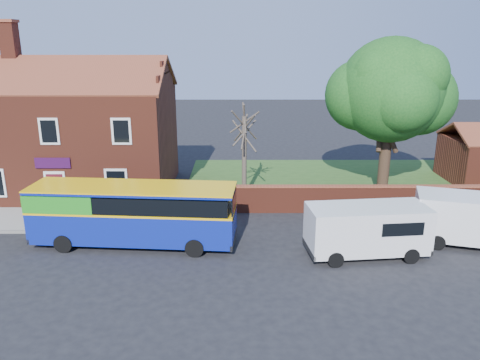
{
  "coord_description": "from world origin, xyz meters",
  "views": [
    {
      "loc": [
        3.52,
        -18.08,
        9.43
      ],
      "look_at": [
        3.57,
        5.0,
        2.52
      ],
      "focal_mm": 35.0,
      "sensor_mm": 36.0,
      "label": 1
    }
  ],
  "objects_px": {
    "van_near": "(367,228)",
    "bus": "(127,212)",
    "van_far": "(478,219)",
    "large_tree": "(391,93)"
  },
  "relations": [
    {
      "from": "large_tree",
      "to": "van_near",
      "type": "bearing_deg",
      "value": -110.7
    },
    {
      "from": "van_far",
      "to": "van_near",
      "type": "bearing_deg",
      "value": -152.74
    },
    {
      "from": "bus",
      "to": "van_near",
      "type": "bearing_deg",
      "value": -1.92
    },
    {
      "from": "van_near",
      "to": "bus",
      "type": "bearing_deg",
      "value": 167.68
    },
    {
      "from": "van_near",
      "to": "van_far",
      "type": "xyz_separation_m",
      "value": [
        5.5,
        1.07,
        0.04
      ]
    },
    {
      "from": "van_near",
      "to": "van_far",
      "type": "bearing_deg",
      "value": 5.03
    },
    {
      "from": "bus",
      "to": "van_far",
      "type": "xyz_separation_m",
      "value": [
        16.57,
        -0.17,
        -0.31
      ]
    },
    {
      "from": "van_near",
      "to": "large_tree",
      "type": "distance_m",
      "value": 10.96
    },
    {
      "from": "van_near",
      "to": "van_far",
      "type": "relative_size",
      "value": 0.94
    },
    {
      "from": "bus",
      "to": "large_tree",
      "type": "xyz_separation_m",
      "value": [
        14.51,
        7.87,
        4.69
      ]
    }
  ]
}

